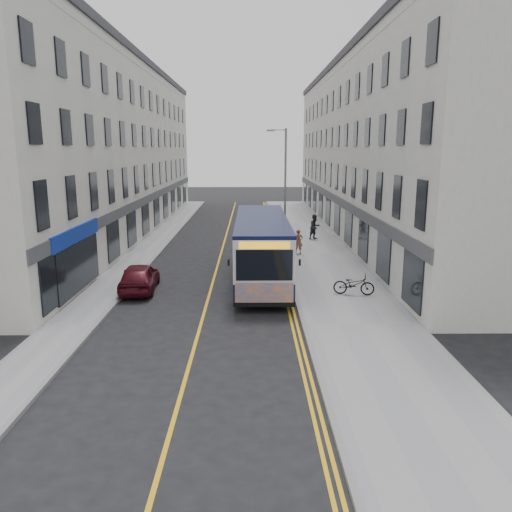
{
  "coord_description": "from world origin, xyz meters",
  "views": [
    {
      "loc": [
        1.96,
        -19.34,
        6.7
      ],
      "look_at": [
        2.2,
        4.28,
        1.6
      ],
      "focal_mm": 35.0,
      "sensor_mm": 36.0,
      "label": 1
    }
  ],
  "objects_px": {
    "pedestrian_far": "(315,227)",
    "car_white": "(257,223)",
    "streetlamp": "(284,184)",
    "city_bus": "(261,246)",
    "bicycle": "(354,284)",
    "car_maroon": "(139,277)",
    "pedestrian_near": "(299,242)"
  },
  "relations": [
    {
      "from": "streetlamp",
      "to": "pedestrian_far",
      "type": "relative_size",
      "value": 4.37
    },
    {
      "from": "streetlamp",
      "to": "car_maroon",
      "type": "relative_size",
      "value": 2.01
    },
    {
      "from": "streetlamp",
      "to": "car_white",
      "type": "height_order",
      "value": "streetlamp"
    },
    {
      "from": "city_bus",
      "to": "bicycle",
      "type": "height_order",
      "value": "city_bus"
    },
    {
      "from": "city_bus",
      "to": "pedestrian_far",
      "type": "distance_m",
      "value": 11.96
    },
    {
      "from": "bicycle",
      "to": "car_white",
      "type": "xyz_separation_m",
      "value": [
        -4.2,
        18.39,
        0.11
      ]
    },
    {
      "from": "pedestrian_near",
      "to": "car_maroon",
      "type": "xyz_separation_m",
      "value": [
        -8.4,
        -7.99,
        -0.22
      ]
    },
    {
      "from": "streetlamp",
      "to": "pedestrian_far",
      "type": "xyz_separation_m",
      "value": [
        2.52,
        3.06,
        -3.35
      ]
    },
    {
      "from": "pedestrian_far",
      "to": "car_white",
      "type": "xyz_separation_m",
      "value": [
        -4.21,
        4.01,
        -0.32
      ]
    },
    {
      "from": "pedestrian_far",
      "to": "car_white",
      "type": "distance_m",
      "value": 5.82
    },
    {
      "from": "streetlamp",
      "to": "car_white",
      "type": "relative_size",
      "value": 1.83
    },
    {
      "from": "pedestrian_near",
      "to": "bicycle",
      "type": "bearing_deg",
      "value": -79.97
    },
    {
      "from": "car_white",
      "to": "car_maroon",
      "type": "relative_size",
      "value": 1.09
    },
    {
      "from": "pedestrian_far",
      "to": "car_maroon",
      "type": "xyz_separation_m",
      "value": [
        -10.09,
        -13.19,
        -0.36
      ]
    },
    {
      "from": "bicycle",
      "to": "car_maroon",
      "type": "distance_m",
      "value": 10.15
    },
    {
      "from": "car_white",
      "to": "car_maroon",
      "type": "height_order",
      "value": "car_white"
    },
    {
      "from": "bicycle",
      "to": "pedestrian_far",
      "type": "xyz_separation_m",
      "value": [
        0.01,
        14.38,
        0.43
      ]
    },
    {
      "from": "streetlamp",
      "to": "pedestrian_far",
      "type": "distance_m",
      "value": 5.19
    },
    {
      "from": "car_white",
      "to": "streetlamp",
      "type": "bearing_deg",
      "value": -73.83
    },
    {
      "from": "pedestrian_far",
      "to": "streetlamp",
      "type": "bearing_deg",
      "value": -164.17
    },
    {
      "from": "pedestrian_near",
      "to": "pedestrian_far",
      "type": "relative_size",
      "value": 0.85
    },
    {
      "from": "streetlamp",
      "to": "pedestrian_far",
      "type": "height_order",
      "value": "streetlamp"
    },
    {
      "from": "streetlamp",
      "to": "city_bus",
      "type": "xyz_separation_m",
      "value": [
        -1.67,
        -8.12,
        -2.59
      ]
    },
    {
      "from": "bicycle",
      "to": "city_bus",
      "type": "bearing_deg",
      "value": 63.49
    },
    {
      "from": "city_bus",
      "to": "car_white",
      "type": "bearing_deg",
      "value": 90.09
    },
    {
      "from": "city_bus",
      "to": "car_white",
      "type": "height_order",
      "value": "city_bus"
    },
    {
      "from": "pedestrian_far",
      "to": "bicycle",
      "type": "bearing_deg",
      "value": -124.7
    },
    {
      "from": "city_bus",
      "to": "pedestrian_near",
      "type": "bearing_deg",
      "value": 67.35
    },
    {
      "from": "pedestrian_near",
      "to": "car_white",
      "type": "xyz_separation_m",
      "value": [
        -2.52,
        9.21,
        -0.18
      ]
    },
    {
      "from": "bicycle",
      "to": "pedestrian_far",
      "type": "height_order",
      "value": "pedestrian_far"
    },
    {
      "from": "streetlamp",
      "to": "city_bus",
      "type": "bearing_deg",
      "value": -101.61
    },
    {
      "from": "pedestrian_far",
      "to": "car_maroon",
      "type": "relative_size",
      "value": 0.46
    }
  ]
}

